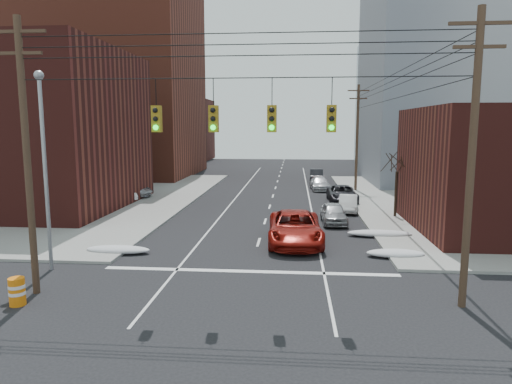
% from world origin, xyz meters
% --- Properties ---
extents(ground, '(160.00, 160.00, 0.00)m').
position_xyz_m(ground, '(0.00, 0.00, 0.00)').
color(ground, black).
rests_on(ground, ground).
extents(building_brick_tall, '(24.00, 20.00, 30.00)m').
position_xyz_m(building_brick_tall, '(-24.00, 48.00, 15.00)').
color(building_brick_tall, brown).
rests_on(building_brick_tall, ground).
extents(building_brick_near, '(20.00, 16.00, 13.00)m').
position_xyz_m(building_brick_near, '(-22.00, 22.00, 6.50)').
color(building_brick_near, '#4B1A16').
rests_on(building_brick_near, ground).
extents(building_brick_far, '(22.00, 18.00, 12.00)m').
position_xyz_m(building_brick_far, '(-26.00, 74.00, 6.00)').
color(building_brick_far, '#4B1A16').
rests_on(building_brick_far, ground).
extents(building_office, '(22.00, 20.00, 25.00)m').
position_xyz_m(building_office, '(22.00, 44.00, 12.50)').
color(building_office, gray).
rests_on(building_office, ground).
extents(building_glass, '(20.00, 18.00, 22.00)m').
position_xyz_m(building_glass, '(24.00, 70.00, 11.00)').
color(building_glass, gray).
rests_on(building_glass, ground).
extents(utility_pole_left, '(2.20, 0.28, 11.00)m').
position_xyz_m(utility_pole_left, '(-8.50, 3.00, 5.78)').
color(utility_pole_left, '#473323').
rests_on(utility_pole_left, ground).
extents(utility_pole_right, '(2.20, 0.28, 11.00)m').
position_xyz_m(utility_pole_right, '(8.50, 3.00, 5.78)').
color(utility_pole_right, '#473323').
rests_on(utility_pole_right, ground).
extents(utility_pole_far, '(2.20, 0.28, 11.00)m').
position_xyz_m(utility_pole_far, '(8.50, 34.00, 5.78)').
color(utility_pole_far, '#473323').
rests_on(utility_pole_far, ground).
extents(traffic_signals, '(17.00, 0.42, 2.02)m').
position_xyz_m(traffic_signals, '(0.10, 2.97, 7.17)').
color(traffic_signals, black).
rests_on(traffic_signals, ground).
extents(street_light, '(0.44, 0.44, 9.32)m').
position_xyz_m(street_light, '(-9.50, 6.00, 5.54)').
color(street_light, gray).
rests_on(street_light, ground).
extents(bare_tree, '(2.09, 2.20, 4.93)m').
position_xyz_m(bare_tree, '(9.59, 20.00, 2.32)').
color(bare_tree, black).
rests_on(bare_tree, ground).
extents(snow_nw, '(3.50, 1.08, 0.42)m').
position_xyz_m(snow_nw, '(-7.40, 9.00, 0.21)').
color(snow_nw, silver).
rests_on(snow_nw, ground).
extents(snow_ne, '(3.00, 1.08, 0.42)m').
position_xyz_m(snow_ne, '(7.40, 9.50, 0.21)').
color(snow_ne, silver).
rests_on(snow_ne, ground).
extents(snow_east_far, '(4.00, 1.08, 0.42)m').
position_xyz_m(snow_east_far, '(7.40, 14.00, 0.21)').
color(snow_east_far, silver).
rests_on(snow_east_far, ground).
extents(red_pickup, '(3.28, 6.74, 1.85)m').
position_xyz_m(red_pickup, '(2.15, 12.00, 0.92)').
color(red_pickup, maroon).
rests_on(red_pickup, ground).
extents(parked_car_a, '(1.80, 4.27, 1.44)m').
position_xyz_m(parked_car_a, '(4.86, 17.76, 0.72)').
color(parked_car_a, '#9E9FA2').
rests_on(parked_car_a, ground).
extents(parked_car_b, '(1.91, 4.17, 1.33)m').
position_xyz_m(parked_car_b, '(6.40, 22.33, 0.66)').
color(parked_car_b, silver).
rests_on(parked_car_b, ground).
extents(parked_car_c, '(2.56, 5.44, 1.50)m').
position_xyz_m(parked_car_c, '(6.40, 26.93, 0.75)').
color(parked_car_c, black).
rests_on(parked_car_c, ground).
extents(parked_car_d, '(2.22, 4.80, 1.36)m').
position_xyz_m(parked_car_d, '(4.80, 34.69, 0.68)').
color(parked_car_d, '#AEAEB3').
rests_on(parked_car_d, ground).
extents(parked_car_e, '(1.60, 3.65, 1.22)m').
position_xyz_m(parked_car_e, '(4.84, 38.07, 0.61)').
color(parked_car_e, maroon).
rests_on(parked_car_e, ground).
extents(parked_car_f, '(1.76, 4.60, 1.50)m').
position_xyz_m(parked_car_f, '(4.80, 42.30, 0.75)').
color(parked_car_f, black).
rests_on(parked_car_f, ground).
extents(lot_car_a, '(4.44, 3.05, 1.38)m').
position_xyz_m(lot_car_a, '(-13.94, 24.47, 0.84)').
color(lot_car_a, white).
rests_on(lot_car_a, sidewalk_nw).
extents(lot_car_b, '(5.12, 2.59, 1.39)m').
position_xyz_m(lot_car_b, '(-13.76, 27.20, 0.84)').
color(lot_car_b, '#9E9EA2').
rests_on(lot_car_b, sidewalk_nw).
extents(lot_car_c, '(4.51, 2.51, 1.23)m').
position_xyz_m(lot_car_c, '(-17.99, 21.53, 0.77)').
color(lot_car_c, black).
rests_on(lot_car_c, sidewalk_nw).
extents(lot_car_d, '(4.17, 2.33, 1.34)m').
position_xyz_m(lot_car_d, '(-16.58, 24.87, 0.82)').
color(lot_car_d, '#B5B5BA').
rests_on(lot_car_d, sidewalk_nw).
extents(construction_barrel, '(0.75, 0.75, 1.08)m').
position_xyz_m(construction_barrel, '(-8.50, 1.70, 0.56)').
color(construction_barrel, orange).
rests_on(construction_barrel, ground).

